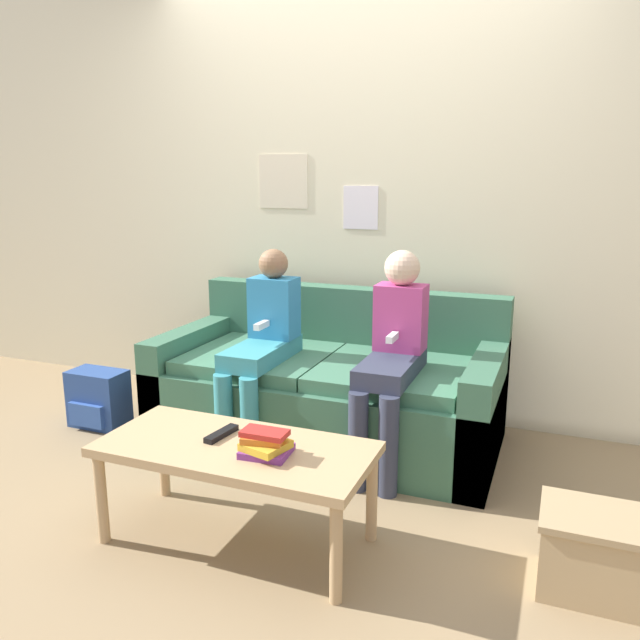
% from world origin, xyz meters
% --- Properties ---
extents(ground_plane, '(10.00, 10.00, 0.00)m').
position_xyz_m(ground_plane, '(0.00, 0.00, 0.00)').
color(ground_plane, '#937A56').
extents(wall_back, '(8.00, 0.06, 2.60)m').
position_xyz_m(wall_back, '(-0.00, 1.08, 1.30)').
color(wall_back, beige).
rests_on(wall_back, ground_plane).
extents(couch, '(1.78, 0.87, 0.78)m').
position_xyz_m(couch, '(0.00, 0.55, 0.27)').
color(couch, '#38664C').
rests_on(couch, ground_plane).
extents(coffee_table, '(1.04, 0.48, 0.40)m').
position_xyz_m(coffee_table, '(0.02, -0.51, 0.36)').
color(coffee_table, tan).
rests_on(coffee_table, ground_plane).
extents(person_left, '(0.24, 0.59, 1.02)m').
position_xyz_m(person_left, '(-0.29, 0.34, 0.57)').
color(person_left, teal).
rests_on(person_left, ground_plane).
extents(person_right, '(0.24, 0.59, 1.05)m').
position_xyz_m(person_right, '(0.40, 0.35, 0.59)').
color(person_right, '#33384C').
rests_on(person_right, ground_plane).
extents(tv_remote, '(0.06, 0.17, 0.02)m').
position_xyz_m(tv_remote, '(-0.06, -0.46, 0.41)').
color(tv_remote, black).
rests_on(tv_remote, coffee_table).
extents(book_stack, '(0.18, 0.18, 0.10)m').
position_xyz_m(book_stack, '(0.17, -0.55, 0.44)').
color(book_stack, '#7A3389').
rests_on(book_stack, coffee_table).
extents(storage_box, '(0.36, 0.30, 0.28)m').
position_xyz_m(storage_box, '(1.30, -0.33, 0.14)').
color(storage_box, tan).
rests_on(storage_box, ground_plane).
extents(backpack, '(0.32, 0.22, 0.32)m').
position_xyz_m(backpack, '(-1.28, 0.22, 0.16)').
color(backpack, '#284789').
rests_on(backpack, ground_plane).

